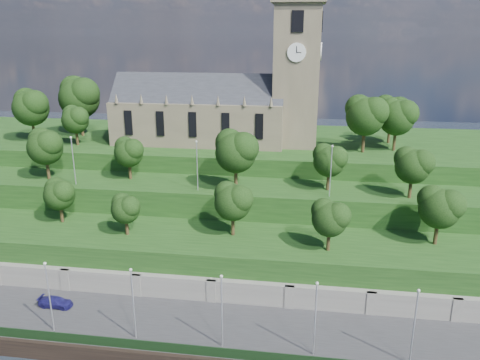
# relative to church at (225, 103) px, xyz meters

# --- Properties ---
(promenade) EXTENTS (160.00, 12.00, 2.00)m
(promenade) POSITION_rel_church_xyz_m (-0.79, -39.98, -21.52)
(promenade) COLOR #2D2D30
(promenade) RESTS_ON ground
(fence) EXTENTS (160.00, 0.10, 1.20)m
(fence) POSITION_rel_church_xyz_m (-0.79, -45.38, -19.92)
(fence) COLOR black
(fence) RESTS_ON promenade
(retaining_wall) EXTENTS (160.00, 2.10, 5.00)m
(retaining_wall) POSITION_rel_church_xyz_m (-0.79, -34.01, -20.02)
(retaining_wall) COLOR slate
(retaining_wall) RESTS_ON ground
(embankment_lower) EXTENTS (160.00, 12.00, 8.00)m
(embankment_lower) POSITION_rel_church_xyz_m (-0.79, -27.98, -18.52)
(embankment_lower) COLOR #193D14
(embankment_lower) RESTS_ON ground
(embankment_upper) EXTENTS (160.00, 10.00, 12.00)m
(embankment_upper) POSITION_rel_church_xyz_m (-0.79, -16.98, -16.52)
(embankment_upper) COLOR #193D14
(embankment_upper) RESTS_ON ground
(hilltop) EXTENTS (160.00, 32.00, 15.00)m
(hilltop) POSITION_rel_church_xyz_m (-0.79, 4.02, -15.02)
(hilltop) COLOR #193D14
(hilltop) RESTS_ON ground
(church) EXTENTS (38.60, 12.35, 27.60)m
(church) POSITION_rel_church_xyz_m (0.00, 0.00, 0.00)
(church) COLOR brown
(church) RESTS_ON hilltop
(trees_lower) EXTENTS (71.00, 9.02, 8.06)m
(trees_lower) POSITION_rel_church_xyz_m (4.65, -27.64, -9.63)
(trees_lower) COLOR #332614
(trees_lower) RESTS_ON embankment_lower
(trees_upper) EXTENTS (63.29, 8.51, 9.39)m
(trees_upper) POSITION_rel_church_xyz_m (1.55, -18.06, -4.91)
(trees_upper) COLOR #332614
(trees_upper) RESTS_ON embankment_upper
(trees_hilltop) EXTENTS (75.22, 15.53, 12.01)m
(trees_hilltop) POSITION_rel_church_xyz_m (-4.63, -0.99, -0.55)
(trees_hilltop) COLOR #332614
(trees_hilltop) RESTS_ON hilltop
(lamp_posts_promenade) EXTENTS (60.36, 0.36, 8.85)m
(lamp_posts_promenade) POSITION_rel_church_xyz_m (-2.79, -43.48, -15.47)
(lamp_posts_promenade) COLOR #B2B2B7
(lamp_posts_promenade) RESTS_ON promenade
(lamp_posts_upper) EXTENTS (40.36, 0.36, 7.83)m
(lamp_posts_upper) POSITION_rel_church_xyz_m (-0.79, -19.98, -6.00)
(lamp_posts_upper) COLOR #B2B2B7
(lamp_posts_upper) RESTS_ON embankment_upper
(car_right) EXTENTS (4.38, 1.89, 1.26)m
(car_right) POSITION_rel_church_xyz_m (-15.10, -38.80, -19.89)
(car_right) COLOR navy
(car_right) RESTS_ON promenade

